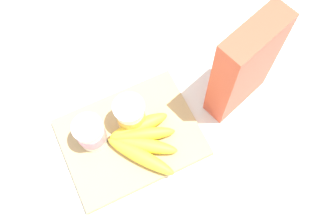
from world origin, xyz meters
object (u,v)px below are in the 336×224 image
cereal_box (244,68)px  banana_bunch (142,140)px  yogurt_cup_back (130,114)px  cutting_board (131,138)px  spoon (35,197)px  yogurt_cup_front (91,133)px

cereal_box → banana_bunch: bearing=166.8°
cereal_box → yogurt_cup_back: size_ratio=3.10×
cutting_board → banana_bunch: size_ratio=1.90×
banana_bunch → cutting_board: bearing=124.4°
banana_bunch → spoon: bearing=-178.6°
cutting_board → yogurt_cup_front: size_ratio=3.76×
spoon → cutting_board: bearing=7.4°
yogurt_cup_front → banana_bunch: yogurt_cup_front is taller
yogurt_cup_front → banana_bunch: bearing=-30.6°
cereal_box → yogurt_cup_back: cereal_box is taller
cereal_box → spoon: 0.59m
cutting_board → banana_bunch: 0.04m
cereal_box → yogurt_cup_back: (-0.28, 0.04, -0.08)m
banana_bunch → spoon: size_ratio=1.39×
yogurt_cup_front → yogurt_cup_back: 0.11m
yogurt_cup_back → banana_bunch: bearing=-90.5°
cutting_board → banana_bunch: (0.02, -0.03, 0.03)m
spoon → banana_bunch: bearing=1.4°
yogurt_cup_front → spoon: yogurt_cup_front is taller
cutting_board → spoon: size_ratio=2.64×
cutting_board → spoon: bearing=-172.6°
cereal_box → yogurt_cup_front: 0.40m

